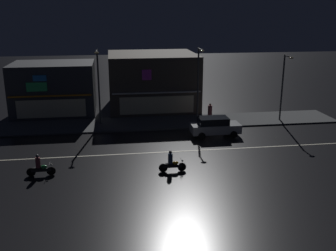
# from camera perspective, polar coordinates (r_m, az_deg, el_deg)

# --- Properties ---
(ground_plane) EXTENTS (140.00, 140.00, 0.00)m
(ground_plane) POSITION_cam_1_polar(r_m,az_deg,el_deg) (30.55, 0.68, -3.86)
(ground_plane) COLOR black
(lane_divider_stripe) EXTENTS (33.35, 0.16, 0.01)m
(lane_divider_stripe) POSITION_cam_1_polar(r_m,az_deg,el_deg) (30.54, 0.68, -3.85)
(lane_divider_stripe) COLOR beige
(lane_divider_stripe) RESTS_ON ground
(sidewalk_far) EXTENTS (35.11, 4.63, 0.14)m
(sidewalk_far) POSITION_cam_1_polar(r_m,az_deg,el_deg) (38.06, -1.19, 0.41)
(sidewalk_far) COLOR #424447
(sidewalk_far) RESTS_ON ground
(storefront_left_block) EXTENTS (9.55, 9.19, 6.08)m
(storefront_left_block) POSITION_cam_1_polar(r_m,az_deg,el_deg) (44.01, -2.33, 6.58)
(storefront_left_block) COLOR #4C443A
(storefront_left_block) RESTS_ON ground
(storefront_center_block) EXTENTS (8.36, 6.33, 5.42)m
(storefront_center_block) POSITION_cam_1_polar(r_m,az_deg,el_deg) (42.86, -16.32, 5.21)
(storefront_center_block) COLOR #383A3F
(storefront_center_block) RESTS_ON ground
(streetlamp_west) EXTENTS (0.44, 1.64, 7.07)m
(streetlamp_west) POSITION_cam_1_polar(r_m,az_deg,el_deg) (37.05, -10.17, 6.44)
(streetlamp_west) COLOR #47494C
(streetlamp_west) RESTS_ON sidewalk_far
(streetlamp_mid) EXTENTS (0.44, 1.64, 7.13)m
(streetlamp_mid) POSITION_cam_1_polar(r_m,az_deg,el_deg) (37.63, 4.50, 6.85)
(streetlamp_mid) COLOR #47494C
(streetlamp_mid) RESTS_ON sidewalk_far
(streetlamp_east) EXTENTS (0.44, 1.64, 6.46)m
(streetlamp_east) POSITION_cam_1_polar(r_m,az_deg,el_deg) (39.52, 16.60, 6.17)
(streetlamp_east) COLOR #47494C
(streetlamp_east) RESTS_ON sidewalk_far
(pedestrian_on_sidewalk) EXTENTS (0.42, 0.42, 1.83)m
(pedestrian_on_sidewalk) POSITION_cam_1_polar(r_m,az_deg,el_deg) (38.24, 6.16, 1.80)
(pedestrian_on_sidewalk) COLOR brown
(pedestrian_on_sidewalk) RESTS_ON sidewalk_far
(parked_car_near_kerb) EXTENTS (4.30, 1.98, 1.67)m
(parked_car_near_kerb) POSITION_cam_1_polar(r_m,az_deg,el_deg) (34.41, 6.86, -0.09)
(parked_car_near_kerb) COLOR #9EA0A5
(parked_car_near_kerb) RESTS_ON ground
(motorcycle_lead) EXTENTS (1.90, 0.60, 1.52)m
(motorcycle_lead) POSITION_cam_1_polar(r_m,az_deg,el_deg) (27.41, -18.27, -5.78)
(motorcycle_lead) COLOR black
(motorcycle_lead) RESTS_ON ground
(motorcycle_opposite_lane) EXTENTS (1.90, 0.60, 1.52)m
(motorcycle_opposite_lane) POSITION_cam_1_polar(r_m,az_deg,el_deg) (26.69, 0.55, -5.51)
(motorcycle_opposite_lane) COLOR black
(motorcycle_opposite_lane) RESTS_ON ground
(traffic_cone) EXTENTS (0.36, 0.36, 0.55)m
(traffic_cone) POSITION_cam_1_polar(r_m,az_deg,el_deg) (35.94, 5.50, -0.30)
(traffic_cone) COLOR orange
(traffic_cone) RESTS_ON ground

